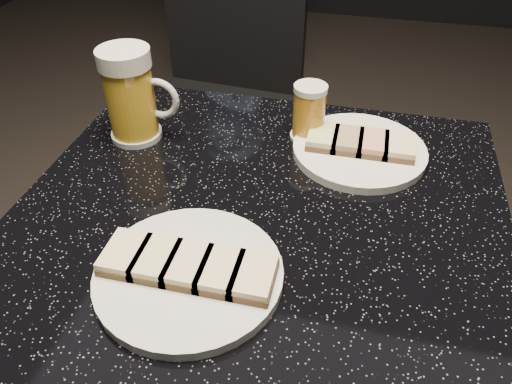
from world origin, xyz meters
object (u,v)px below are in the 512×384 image
Objects in this scene: beer_mug at (131,95)px; chair at (222,93)px; plate_small at (359,150)px; beer_tumbler at (309,113)px; table at (256,325)px; plate_large at (189,274)px.

chair is at bearing 94.17° from beer_mug.
beer_mug reaches higher than plate_small.
beer_mug reaches higher than chair.
chair is at bearing 120.28° from beer_tumbler.
table is 0.44m from beer_mug.
plate_small is 0.34m from table.
plate_small is (0.18, 0.32, 0.00)m from plate_large.
beer_mug is at bearing -85.83° from chair.
plate_large is 0.98m from chair.
table is at bearing 65.91° from plate_large.
table is at bearing -33.35° from beer_mug.
beer_mug is at bearing -174.96° from plate_small.
plate_small is at bearing 5.04° from beer_mug.
beer_mug reaches higher than table.
plate_large is at bearing -56.05° from beer_mug.
beer_mug is 1.61× the size of beer_tumbler.
plate_large is at bearing -114.09° from table.
chair is (-0.29, 0.80, -0.01)m from table.
chair reaches higher than beer_tumbler.
table is 0.37m from beer_tumbler.
beer_tumbler reaches higher than plate_small.
table is at bearing -69.70° from chair.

